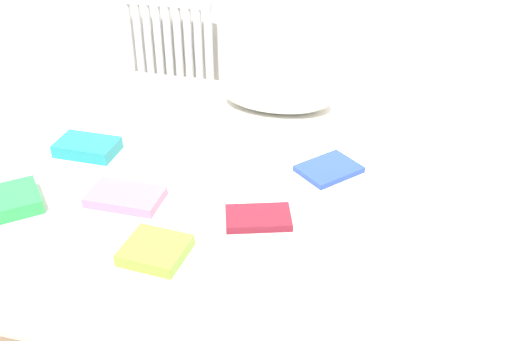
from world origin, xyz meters
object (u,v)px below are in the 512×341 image
object	(u,v)px
pillow	(277,95)
radiator	(169,52)
textbook_lime	(155,250)
textbook_green	(5,202)
textbook_blue	(329,169)
textbook_teal	(87,147)
textbook_white	(195,140)
bed	(253,230)
textbook_pink	(125,197)
textbook_maroon	(258,218)

from	to	relation	value
pillow	radiator	bearing A→B (deg)	138.33
radiator	textbook_lime	distance (m)	1.82
textbook_green	textbook_lime	bearing A→B (deg)	-51.26
textbook_blue	textbook_teal	distance (m)	0.89
textbook_teal	textbook_white	bearing A→B (deg)	26.03
bed	textbook_white	size ratio (longest dim) A/B	8.38
pillow	textbook_pink	bearing A→B (deg)	-111.91
pillow	textbook_white	distance (m)	0.44
textbook_lime	textbook_blue	bearing A→B (deg)	59.14
textbook_maroon	textbook_lime	xyz separation A→B (m)	(-0.25, -0.24, 0.01)
textbook_green	textbook_lime	xyz separation A→B (m)	(0.56, -0.10, -0.00)
textbook_white	textbook_pink	bearing A→B (deg)	-118.95
radiator	textbook_green	xyz separation A→B (m)	(0.07, -1.61, 0.11)
pillow	textbook_white	size ratio (longest dim) A/B	1.93
radiator	textbook_maroon	xyz separation A→B (m)	(0.88, -1.47, 0.09)
textbook_teal	textbook_pink	world-z (taller)	textbook_teal
textbook_teal	radiator	bearing A→B (deg)	98.31
pillow	textbook_white	xyz separation A→B (m)	(-0.23, -0.38, -0.05)
textbook_green	textbook_blue	world-z (taller)	textbook_green
bed	textbook_maroon	bearing A→B (deg)	-71.31
textbook_blue	textbook_teal	world-z (taller)	textbook_teal
textbook_green	textbook_maroon	bearing A→B (deg)	-31.40
radiator	textbook_white	xyz separation A→B (m)	(0.52, -1.05, 0.10)
radiator	textbook_teal	distance (m)	1.23
radiator	textbook_maroon	world-z (taller)	radiator
textbook_green	textbook_teal	bearing A→B (deg)	35.87
textbook_maroon	textbook_pink	world-z (taller)	textbook_pink
radiator	textbook_lime	xyz separation A→B (m)	(0.63, -1.71, 0.10)
pillow	textbook_lime	size ratio (longest dim) A/B	2.60
textbook_white	bed	bearing A→B (deg)	-46.46
pillow	textbook_pink	xyz separation A→B (m)	(-0.32, -0.80, -0.04)
textbook_white	textbook_lime	distance (m)	0.67
pillow	textbook_teal	distance (m)	0.81
textbook_maroon	textbook_white	xyz separation A→B (m)	(-0.36, 0.42, 0.00)
radiator	textbook_green	distance (m)	1.62
textbook_pink	pillow	bearing A→B (deg)	68.10
textbook_teal	textbook_white	world-z (taller)	textbook_teal
pillow	textbook_lime	xyz separation A→B (m)	(-0.12, -1.04, -0.04)
textbook_green	textbook_blue	distance (m)	1.09
textbook_teal	textbook_green	bearing A→B (deg)	-102.08
textbook_green	textbook_maroon	size ratio (longest dim) A/B	1.06
textbook_green	textbook_maroon	xyz separation A→B (m)	(0.81, 0.14, -0.01)
textbook_green	textbook_pink	xyz separation A→B (m)	(0.36, 0.14, -0.01)
textbook_pink	textbook_teal	bearing A→B (deg)	136.52
textbook_maroon	textbook_lime	size ratio (longest dim) A/B	1.15
pillow	textbook_teal	xyz separation A→B (m)	(-0.59, -0.55, -0.04)
pillow	textbook_teal	world-z (taller)	pillow
bed	textbook_lime	world-z (taller)	textbook_lime
textbook_lime	textbook_maroon	bearing A→B (deg)	48.50
textbook_teal	textbook_pink	distance (m)	0.37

